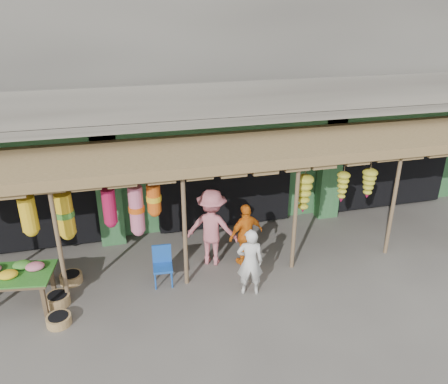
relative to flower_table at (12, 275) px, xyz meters
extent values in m
plane|color=#514C47|center=(4.96, 0.15, -0.77)|extent=(80.00, 80.00, 0.00)
cube|color=gray|center=(4.96, 5.15, 4.23)|extent=(16.00, 6.00, 4.00)
cube|color=#2D6033|center=(4.96, 5.30, 0.73)|extent=(16.00, 5.70, 3.00)
cube|color=gray|center=(4.96, 1.80, 2.43)|extent=(16.00, 0.90, 0.22)
cube|color=gray|center=(4.96, 1.40, 2.93)|extent=(16.00, 0.10, 0.80)
cube|color=#2D6033|center=(4.96, 2.20, 2.08)|extent=(16.00, 0.35, 0.35)
cube|color=yellow|center=(-0.04, 2.12, 1.98)|extent=(1.70, 0.06, 0.55)
cube|color=#B21414|center=(-0.04, 2.08, 1.98)|extent=(1.30, 0.02, 0.30)
cube|color=black|center=(-0.04, 3.15, 0.58)|extent=(3.60, 2.00, 2.50)
cube|color=black|center=(4.96, 3.15, 0.58)|extent=(3.60, 2.00, 2.50)
cube|color=black|center=(9.96, 3.15, 0.58)|extent=(3.60, 2.00, 2.50)
cube|color=#2D6033|center=(1.96, 2.20, 0.73)|extent=(0.60, 0.35, 3.00)
cube|color=#2D6033|center=(7.96, 2.20, 0.73)|extent=(0.60, 0.35, 3.00)
cylinder|color=brown|center=(0.96, -0.05, 0.53)|extent=(0.09, 0.09, 2.60)
cylinder|color=brown|center=(3.46, -0.05, 0.53)|extent=(0.09, 0.09, 2.60)
cylinder|color=brown|center=(5.96, -0.05, 0.53)|extent=(0.09, 0.09, 2.60)
cylinder|color=brown|center=(8.46, -0.05, 0.53)|extent=(0.09, 0.09, 2.60)
cylinder|color=brown|center=(4.71, -0.05, 1.73)|extent=(12.90, 0.08, 0.08)
cylinder|color=brown|center=(1.96, 0.35, 1.58)|extent=(5.50, 0.06, 0.06)
cube|color=brown|center=(4.96, 1.05, 1.91)|extent=(14.00, 2.70, 0.22)
cube|color=brown|center=(0.58, -0.45, -0.42)|extent=(0.09, 0.09, 0.70)
cube|color=brown|center=(0.68, 0.20, -0.42)|extent=(0.09, 0.09, 0.70)
cube|color=brown|center=(-0.02, -0.02, -0.02)|extent=(1.65, 1.10, 0.07)
cube|color=#26661E|center=(-0.02, -0.02, 0.03)|extent=(1.71, 1.16, 0.03)
ellipsoid|color=yellow|center=(-0.04, -0.13, 0.11)|extent=(0.37, 0.31, 0.15)
ellipsoid|color=#DB6D8B|center=(0.43, 0.04, 0.11)|extent=(0.37, 0.31, 0.15)
ellipsoid|color=#499832|center=(0.17, 0.17, 0.11)|extent=(0.37, 0.31, 0.15)
cylinder|color=#194DA7|center=(2.77, -0.12, -0.57)|extent=(0.04, 0.04, 0.40)
cylinder|color=#194DA7|center=(3.12, -0.15, -0.57)|extent=(0.04, 0.04, 0.40)
cylinder|color=#194DA7|center=(2.80, 0.23, -0.57)|extent=(0.04, 0.04, 0.40)
cylinder|color=#194DA7|center=(3.15, 0.20, -0.57)|extent=(0.04, 0.04, 0.40)
cube|color=#194DA7|center=(2.96, 0.04, -0.35)|extent=(0.45, 0.45, 0.05)
cube|color=#194DA7|center=(2.98, 0.24, -0.12)|extent=(0.42, 0.07, 0.44)
cylinder|color=#9D6A47|center=(0.99, 0.63, -0.67)|extent=(0.59, 0.59, 0.20)
cylinder|color=#9D7E46|center=(0.83, -0.76, -0.68)|extent=(0.56, 0.56, 0.18)
cylinder|color=#AA734F|center=(0.77, -0.12, -0.66)|extent=(0.63, 0.63, 0.22)
imported|color=silver|center=(4.69, -0.73, -0.01)|extent=(0.62, 0.48, 1.52)
imported|color=orange|center=(4.96, 0.39, 0.00)|extent=(0.97, 0.61, 1.53)
imported|color=#C56871|center=(4.20, 0.62, 0.17)|extent=(1.39, 1.15, 1.87)
camera|label=1|loc=(2.20, -8.07, 4.95)|focal=35.00mm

